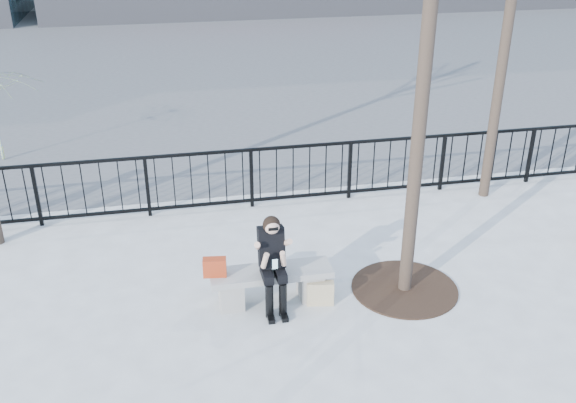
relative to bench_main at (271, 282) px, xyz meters
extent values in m
plane|color=#9C9C97|center=(0.00, 0.00, -0.30)|extent=(120.00, 120.00, 0.00)
cube|color=#474747|center=(0.00, 15.00, -0.30)|extent=(60.00, 23.00, 0.01)
cube|color=black|center=(0.00, 3.00, 0.78)|extent=(14.00, 0.05, 0.05)
cube|color=black|center=(0.00, 3.00, -0.18)|extent=(14.00, 0.05, 0.05)
cylinder|color=black|center=(1.90, -0.10, 3.45)|extent=(0.18, 0.18, 7.50)
cylinder|color=black|center=(4.50, 2.60, 3.20)|extent=(0.18, 0.18, 7.00)
cylinder|color=black|center=(1.90, -0.10, -0.29)|extent=(1.50, 1.50, 0.02)
cube|color=gray|center=(-0.55, 0.00, -0.10)|extent=(0.32, 0.38, 0.40)
cube|color=gray|center=(0.55, 0.00, -0.10)|extent=(0.32, 0.38, 0.40)
cube|color=gray|center=(0.00, 0.00, 0.14)|extent=(1.65, 0.46, 0.09)
cube|color=#A23013|center=(-0.75, 0.02, 0.32)|extent=(0.32, 0.18, 0.25)
cube|color=beige|center=(0.64, -0.21, -0.13)|extent=(0.38, 0.20, 0.34)
camera|label=1|loc=(-1.28, -7.27, 4.73)|focal=40.00mm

